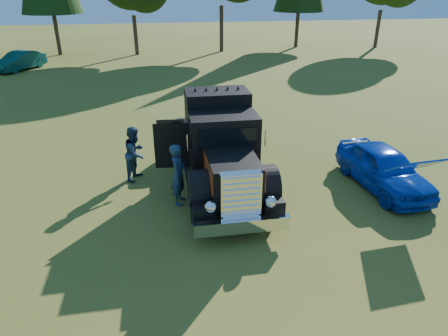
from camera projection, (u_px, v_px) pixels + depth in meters
ground at (252, 223)px, 11.28m from camera, size 120.00×120.00×0.00m
diamond_t_truck at (221, 150)px, 12.83m from camera, size 3.38×7.16×3.00m
hotrod_coupe at (384, 168)px, 13.00m from camera, size 1.90×4.26×1.89m
spectator_near at (179, 174)px, 11.93m from camera, size 0.64×0.80×1.92m
spectator_far at (135, 153)px, 13.47m from camera, size 1.03×1.12×1.87m
distant_teal_car at (19, 61)px, 30.30m from camera, size 3.35×4.38×1.38m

